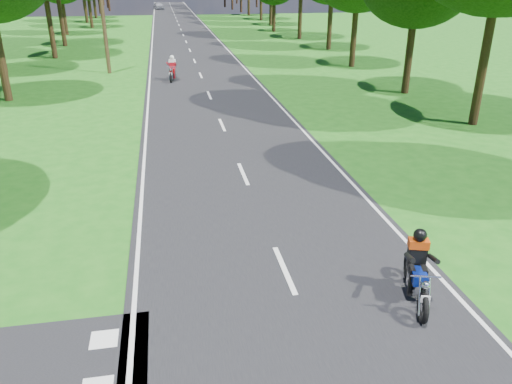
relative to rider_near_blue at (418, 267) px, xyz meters
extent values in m
plane|color=#1A5A14|center=(-2.38, -0.47, -0.77)|extent=(160.00, 160.00, 0.00)
cube|color=black|center=(-2.38, 49.53, -0.76)|extent=(7.00, 140.00, 0.02)
cube|color=silver|center=(-2.38, 1.53, -0.75)|extent=(0.12, 2.00, 0.01)
cube|color=silver|center=(-2.38, 7.53, -0.75)|extent=(0.12, 2.00, 0.01)
cube|color=silver|center=(-2.38, 13.53, -0.75)|extent=(0.12, 2.00, 0.01)
cube|color=silver|center=(-2.38, 19.53, -0.75)|extent=(0.12, 2.00, 0.01)
cube|color=silver|center=(-2.38, 25.53, -0.75)|extent=(0.12, 2.00, 0.01)
cube|color=silver|center=(-2.38, 31.53, -0.75)|extent=(0.12, 2.00, 0.01)
cube|color=silver|center=(-2.38, 37.53, -0.75)|extent=(0.12, 2.00, 0.01)
cube|color=silver|center=(-2.38, 43.53, -0.75)|extent=(0.12, 2.00, 0.01)
cube|color=silver|center=(-2.38, 49.53, -0.75)|extent=(0.12, 2.00, 0.01)
cube|color=silver|center=(-2.38, 55.53, -0.75)|extent=(0.12, 2.00, 0.01)
cube|color=silver|center=(-2.38, 61.53, -0.75)|extent=(0.12, 2.00, 0.01)
cube|color=silver|center=(-2.38, 67.53, -0.75)|extent=(0.12, 2.00, 0.01)
cube|color=silver|center=(-2.38, 73.53, -0.75)|extent=(0.12, 2.00, 0.01)
cube|color=silver|center=(-2.38, 79.53, -0.75)|extent=(0.12, 2.00, 0.01)
cube|color=silver|center=(-2.38, 85.53, -0.75)|extent=(0.12, 2.00, 0.01)
cube|color=silver|center=(-2.38, 91.53, -0.75)|extent=(0.12, 2.00, 0.01)
cube|color=silver|center=(-2.38, 97.53, -0.75)|extent=(0.12, 2.00, 0.01)
cube|color=silver|center=(-2.38, 103.53, -0.75)|extent=(0.12, 2.00, 0.01)
cube|color=silver|center=(-2.38, 109.53, -0.75)|extent=(0.12, 2.00, 0.01)
cube|color=silver|center=(-2.38, 115.53, -0.75)|extent=(0.12, 2.00, 0.01)
cube|color=silver|center=(-5.68, 49.53, -0.75)|extent=(0.10, 140.00, 0.01)
cube|color=silver|center=(0.92, 49.53, -0.75)|extent=(0.10, 140.00, 0.01)
cube|color=silver|center=(-6.18, -0.17, -0.75)|extent=(0.50, 0.50, 0.01)
cylinder|color=black|center=(-12.95, 20.28, 1.19)|extent=(0.40, 0.40, 3.91)
cylinder|color=black|center=(-13.20, 35.12, 1.39)|extent=(0.40, 0.40, 4.32)
cylinder|color=black|center=(-13.64, 42.62, 1.43)|extent=(0.40, 0.40, 4.40)
cylinder|color=black|center=(-14.99, 52.30, 0.83)|extent=(0.40, 0.40, 3.20)
cylinder|color=black|center=(-13.13, 59.68, 0.84)|extent=(0.40, 0.40, 3.22)
cylinder|color=black|center=(-14.67, 67.44, 1.03)|extent=(0.40, 0.40, 3.61)
cylinder|color=black|center=(-14.32, 75.27, 0.56)|extent=(0.40, 0.40, 2.67)
cylinder|color=black|center=(-14.56, 84.43, 0.77)|extent=(0.40, 0.40, 3.09)
cylinder|color=black|center=(8.69, 11.73, 1.51)|extent=(0.40, 0.40, 4.56)
cylinder|color=black|center=(8.55, 18.22, 0.98)|extent=(0.40, 0.40, 3.49)
cylinder|color=black|center=(8.69, 27.10, 1.07)|extent=(0.40, 0.40, 3.69)
cylinder|color=black|center=(9.79, 35.94, 1.10)|extent=(0.40, 0.40, 3.74)
cylinder|color=black|center=(9.34, 44.25, 1.55)|extent=(0.40, 0.40, 4.64)
cylinder|color=black|center=(8.17, 51.45, 0.68)|extent=(0.40, 0.40, 2.91)
cylinder|color=black|center=(9.39, 58.92, 1.17)|extent=(0.40, 0.40, 3.88)
cylinder|color=black|center=(9.72, 67.39, 1.32)|extent=(0.40, 0.40, 4.18)
cylinder|color=black|center=(9.42, 76.36, 1.54)|extent=(0.40, 0.40, 4.63)
cylinder|color=black|center=(9.31, 83.64, 0.91)|extent=(0.40, 0.40, 3.36)
cylinder|color=black|center=(-18.38, 94.53, 0.99)|extent=(0.40, 0.40, 3.52)
cylinder|color=#382616|center=(-8.38, 27.53, 3.23)|extent=(0.26, 0.26, 8.00)
imported|color=silver|center=(-4.83, 93.56, -0.11)|extent=(2.30, 4.00, 1.28)
camera|label=1|loc=(-4.74, -7.84, 5.39)|focal=35.00mm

